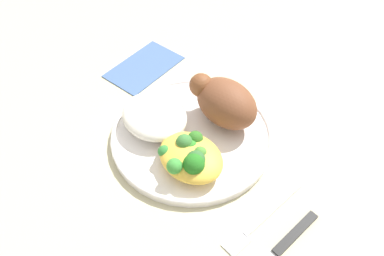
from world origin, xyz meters
name	(u,v)px	position (x,y,z in m)	size (l,w,h in m)	color
ground_plane	(192,139)	(0.00, 0.00, 0.00)	(2.00, 2.00, 0.00)	#C1BA94
plate	(192,135)	(0.00, 0.00, 0.01)	(0.24, 0.24, 0.01)	white
roasted_chicken	(224,102)	(-0.01, -0.06, 0.05)	(0.11, 0.07, 0.07)	brown
rice_pile	(154,116)	(0.05, 0.03, 0.03)	(0.10, 0.09, 0.04)	white
mac_cheese_with_broccoli	(190,156)	(-0.04, 0.04, 0.03)	(0.10, 0.08, 0.04)	yellow
fork	(260,220)	(-0.16, 0.03, 0.00)	(0.02, 0.14, 0.01)	silver
knife	(276,253)	(-0.20, 0.05, 0.00)	(0.02, 0.19, 0.01)	black
napkin	(144,66)	(0.18, -0.05, 0.00)	(0.08, 0.13, 0.00)	#47669E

